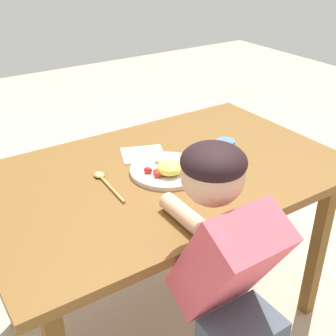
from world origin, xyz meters
TOP-DOWN VIEW (x-y plane):
  - ground_plane at (0.00, 0.00)m, footprint 8.00×8.00m
  - dining_table at (0.00, 0.00)m, footprint 1.30×0.82m
  - plate at (-0.00, -0.03)m, footprint 0.26×0.26m
  - fork at (0.20, -0.03)m, footprint 0.03×0.22m
  - spoon at (-0.22, 0.04)m, footprint 0.04×0.22m
  - drinking_cup at (0.23, -0.06)m, footprint 0.07×0.07m
  - person at (-0.12, -0.52)m, footprint 0.21×0.45m
  - napkin at (-0.00, 0.15)m, footprint 0.20×0.18m

SIDE VIEW (x-z plane):
  - ground_plane at x=0.00m, z-range 0.00..0.00m
  - person at x=-0.12m, z-range 0.04..1.07m
  - dining_table at x=0.00m, z-range 0.29..1.03m
  - napkin at x=0.00m, z-range 0.74..0.74m
  - fork at x=0.20m, z-range 0.74..0.74m
  - spoon at x=-0.22m, z-range 0.74..0.75m
  - plate at x=0.00m, z-range 0.72..0.79m
  - drinking_cup at x=0.23m, z-range 0.74..0.82m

